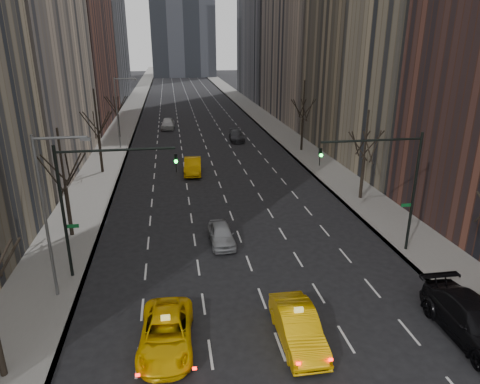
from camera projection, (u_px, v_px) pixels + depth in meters
name	position (u px, v px, depth m)	size (l,w,h in m)	color
sidewalk_left	(128.00, 117.00, 79.44)	(4.50, 320.00, 0.15)	slate
sidewalk_right	(257.00, 113.00, 83.15)	(4.50, 320.00, 0.15)	slate
tree_lw_b	(65.00, 188.00, 29.89)	(3.36, 3.50, 7.82)	black
tree_lw_c	(99.00, 136.00, 44.67)	(3.36, 3.50, 8.74)	black
tree_lw_d	(117.00, 113.00, 61.57)	(3.36, 3.50, 7.36)	black
tree_rw_b	(364.00, 159.00, 37.25)	(3.36, 3.50, 7.82)	black
tree_rw_c	(303.00, 120.00, 53.88)	(3.36, 3.50, 8.74)	black
traffic_mast_left	(92.00, 190.00, 24.16)	(6.69, 0.39, 8.00)	black
traffic_mast_right	(392.00, 175.00, 26.91)	(6.69, 0.39, 8.00)	black
streetlight_near	(50.00, 202.00, 21.99)	(2.83, 0.22, 9.00)	slate
streetlight_far	(119.00, 106.00, 54.55)	(2.83, 0.22, 9.00)	slate
taxi_suv	(166.00, 333.00, 19.72)	(2.42, 5.24, 1.46)	#F7BE05
taxi_sedan	(298.00, 327.00, 20.01)	(1.74, 4.98, 1.64)	#EFAC05
silver_sedan_ahead	(221.00, 234.00, 29.86)	(1.64, 4.09, 1.39)	gray
parked_suv_black	(474.00, 321.00, 20.24)	(2.56, 6.31, 1.83)	black
far_taxi	(193.00, 166.00, 45.61)	(1.77, 5.08, 1.67)	#DA9804
far_suv_grey	(237.00, 136.00, 60.64)	(1.99, 4.90, 1.42)	#323237
far_car_white	(168.00, 123.00, 68.83)	(2.03, 5.06, 1.72)	silver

